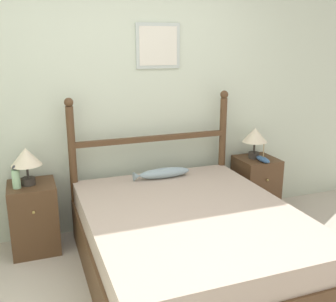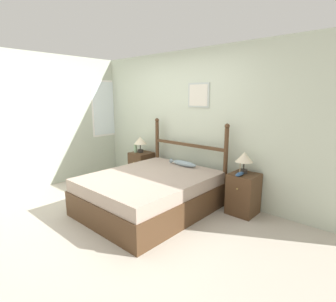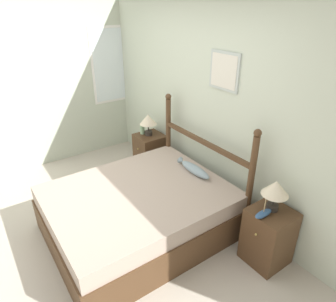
% 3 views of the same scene
% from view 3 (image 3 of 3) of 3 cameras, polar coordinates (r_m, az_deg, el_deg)
% --- Properties ---
extents(ground_plane, '(16.00, 16.00, 0.00)m').
position_cam_3_polar(ground_plane, '(3.72, -15.82, -15.88)').
color(ground_plane, '#B7AD9E').
extents(wall_back, '(6.40, 0.08, 2.55)m').
position_cam_3_polar(wall_back, '(3.82, 6.74, 8.56)').
color(wall_back, beige).
rests_on(wall_back, ground_plane).
extents(wall_left, '(0.08, 6.40, 2.55)m').
position_cam_3_polar(wall_left, '(5.03, -25.94, 10.53)').
color(wall_left, beige).
rests_on(wall_left, ground_plane).
extents(bed, '(1.59, 1.96, 0.57)m').
position_cam_3_polar(bed, '(3.53, -5.53, -11.43)').
color(bed, '#4C331E').
rests_on(bed, ground_plane).
extents(headboard, '(1.60, 0.08, 1.34)m').
position_cam_3_polar(headboard, '(3.75, 6.73, -0.77)').
color(headboard, '#4C331E').
rests_on(headboard, ground_plane).
extents(nightstand_left, '(0.40, 0.43, 0.62)m').
position_cam_3_polar(nightstand_left, '(4.71, -3.43, -0.43)').
color(nightstand_left, '#4C331E').
rests_on(nightstand_left, ground_plane).
extents(nightstand_right, '(0.40, 0.43, 0.62)m').
position_cam_3_polar(nightstand_right, '(3.32, 18.53, -15.15)').
color(nightstand_right, '#4C331E').
rests_on(nightstand_right, ground_plane).
extents(table_lamp_left, '(0.26, 0.26, 0.33)m').
position_cam_3_polar(table_lamp_left, '(4.50, -3.80, 5.82)').
color(table_lamp_left, '#2D2823').
rests_on(table_lamp_left, nightstand_left).
extents(table_lamp_right, '(0.26, 0.26, 0.33)m').
position_cam_3_polar(table_lamp_right, '(3.03, 19.80, -6.91)').
color(table_lamp_right, '#2D2823').
rests_on(table_lamp_right, nightstand_right).
extents(bottle, '(0.07, 0.07, 0.20)m').
position_cam_3_polar(bottle, '(4.61, -4.92, 4.35)').
color(bottle, '#99C699').
rests_on(bottle, nightstand_left).
extents(model_boat, '(0.08, 0.22, 0.19)m').
position_cam_3_polar(model_boat, '(3.03, 17.71, -11.28)').
color(model_boat, '#335684').
rests_on(model_boat, nightstand_right).
extents(fish_pillow, '(0.55, 0.13, 0.09)m').
position_cam_3_polar(fish_pillow, '(3.68, 5.00, -3.45)').
color(fish_pillow, '#8499A3').
rests_on(fish_pillow, bed).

